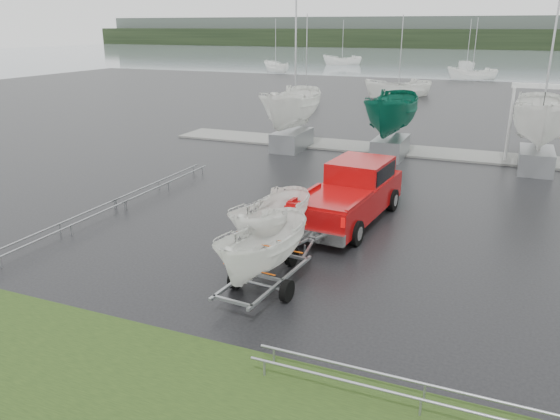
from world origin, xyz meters
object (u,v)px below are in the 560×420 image
Objects in this scene: pickup_truck at (353,191)px; trailer_hitched at (263,207)px; trailer_parked at (272,183)px; boat_hoist at (542,112)px.

trailer_hitched is at bearing -90.00° from pickup_truck.
pickup_truck is 1.46× the size of trailer_hitched.
pickup_truck is at bearing 90.00° from trailer_hitched.
pickup_truck is 6.86m from trailer_hitched.
trailer_parked is at bearing 113.17° from trailer_hitched.
boat_hoist is (7.20, 19.29, 0.22)m from trailer_hitched.
trailer_hitched reaches higher than trailer_parked.
boat_hoist is (7.92, 17.11, 0.23)m from trailer_parked.
trailer_parked is 1.09× the size of boat_hoist.
boat_hoist is at bearing 67.33° from pickup_truck.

